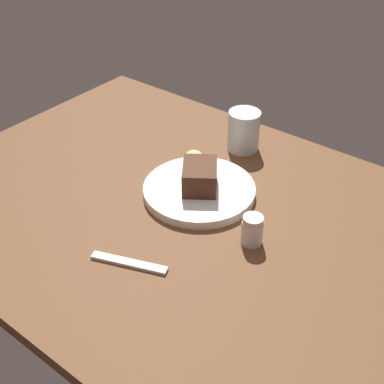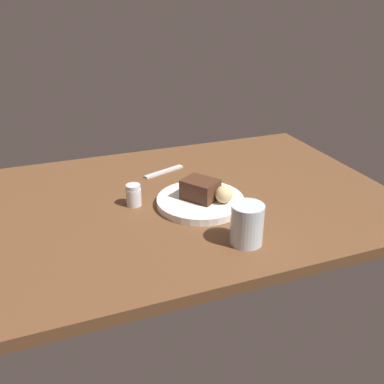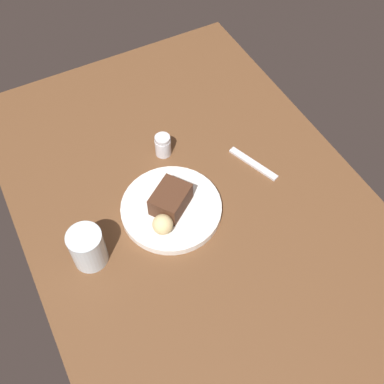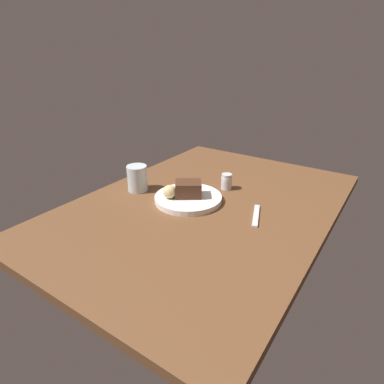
{
  "view_description": "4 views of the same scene",
  "coord_description": "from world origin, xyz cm",
  "views": [
    {
      "loc": [
        53.74,
        -67.68,
        71.78
      ],
      "look_at": [
        1.31,
        -0.1,
        8.66
      ],
      "focal_mm": 48.56,
      "sensor_mm": 36.0,
      "label": 1
    },
    {
      "loc": [
        37.33,
        103.69,
        58.0
      ],
      "look_at": [
        -0.18,
        3.51,
        5.92
      ],
      "focal_mm": 38.91,
      "sensor_mm": 36.0,
      "label": 2
    },
    {
      "loc": [
        -58.66,
        30.63,
        99.25
      ],
      "look_at": [
        -1.12,
        0.31,
        6.36
      ],
      "focal_mm": 43.18,
      "sensor_mm": 36.0,
      "label": 3
    },
    {
      "loc": [
        -89.31,
        -54.56,
        55.48
      ],
      "look_at": [
        -3.35,
        3.54,
        7.97
      ],
      "focal_mm": 30.0,
      "sensor_mm": 36.0,
      "label": 4
    }
  ],
  "objects": [
    {
      "name": "dessert_plate",
      "position": [
        -1.66,
        6.35,
        4.02
      ],
      "size": [
        24.82,
        24.82,
        2.04
      ],
      "primitive_type": "cylinder",
      "color": "white",
      "rests_on": "dining_table"
    },
    {
      "name": "dessert_spoon",
      "position": [
        1.31,
        -19.35,
        3.35
      ],
      "size": [
        14.68,
        6.93,
        0.7
      ],
      "primitive_type": "cube",
      "rotation": [
        0.0,
        0.0,
        0.36
      ],
      "color": "silver",
      "rests_on": "dining_table"
    },
    {
      "name": "chocolate_cake_slice",
      "position": [
        -1.57,
        6.34,
        7.82
      ],
      "size": [
        11.39,
        11.89,
        5.56
      ],
      "primitive_type": "cube",
      "rotation": [
        0.0,
        0.0,
        5.33
      ],
      "color": "#472819",
      "rests_on": "dessert_plate"
    },
    {
      "name": "salt_shaker",
      "position": [
        16.04,
        0.44,
        6.09
      ],
      "size": [
        4.3,
        4.3,
        6.28
      ],
      "color": "silver",
      "rests_on": "dining_table"
    },
    {
      "name": "water_glass",
      "position": [
        -4.73,
        28.52,
        8.07
      ],
      "size": [
        7.9,
        7.9,
        10.13
      ],
      "primitive_type": "cylinder",
      "color": "silver",
      "rests_on": "dining_table"
    },
    {
      "name": "dining_table",
      "position": [
        0.0,
        0.0,
        1.5
      ],
      "size": [
        120.0,
        84.0,
        3.0
      ],
      "primitive_type": "cube",
      "color": "brown",
      "rests_on": "ground"
    },
    {
      "name": "bread_roll",
      "position": [
        -6.76,
        10.97,
        7.49
      ],
      "size": [
        4.89,
        4.89,
        4.89
      ],
      "primitive_type": "sphere",
      "color": "#DBC184",
      "rests_on": "dessert_plate"
    }
  ]
}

